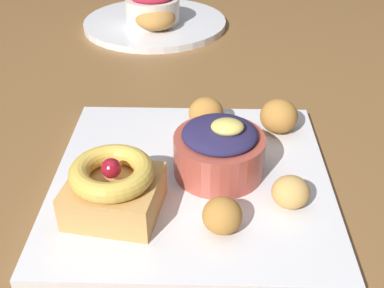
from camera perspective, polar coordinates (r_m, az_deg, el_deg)
dining_table at (r=0.70m, az=-5.21°, el=-2.63°), size 1.47×1.08×0.73m
front_plate at (r=0.53m, az=-0.06°, el=-4.27°), size 0.29×0.29×0.01m
cake_slice at (r=0.47m, az=-9.13°, el=-5.06°), size 0.10×0.09×0.06m
berry_ramekin at (r=0.51m, az=3.20°, el=-0.65°), size 0.10×0.10×0.07m
fritter_front at (r=0.60m, az=10.08°, el=3.22°), size 0.05×0.05×0.04m
fritter_middle at (r=0.49m, az=11.41°, el=-5.51°), size 0.04×0.04×0.03m
fritter_back at (r=0.45m, az=3.54°, el=-8.32°), size 0.04×0.04×0.03m
fritter_extra at (r=0.60m, az=1.65°, el=3.64°), size 0.04×0.04×0.04m
back_plate at (r=0.96m, az=-4.32°, el=13.86°), size 0.27×0.27×0.01m
back_ramekin at (r=0.94m, az=-4.61°, el=15.64°), size 0.10×0.10×0.07m
back_pastry at (r=0.91m, az=-4.28°, el=14.39°), size 0.07×0.07×0.04m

